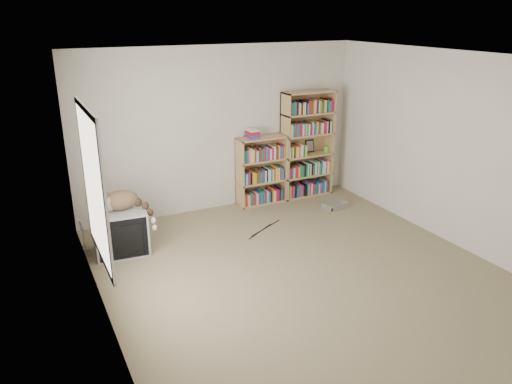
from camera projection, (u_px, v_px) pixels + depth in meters
name	position (u px, v px, depth m)	size (l,w,h in m)	color
floor	(304.00, 275.00, 5.93)	(4.50, 5.00, 0.01)	gray
wall_back	(221.00, 129.00, 7.60)	(4.50, 0.02, 2.50)	silver
wall_front	(503.00, 276.00, 3.39)	(4.50, 0.02, 2.50)	silver
wall_left	(98.00, 209.00, 4.56)	(0.02, 5.00, 2.50)	silver
wall_right	(456.00, 151.00, 6.44)	(0.02, 5.00, 2.50)	silver
ceiling	(312.00, 58.00, 5.07)	(4.50, 5.00, 0.02)	white
window	(94.00, 186.00, 4.68)	(0.02, 1.22, 1.52)	white
crt_tv	(120.00, 231.00, 6.43)	(0.70, 0.65, 0.57)	#ADADB0
cat	(125.00, 203.00, 6.31)	(0.69, 0.49, 0.55)	#362416
bookcase_tall	(307.00, 147.00, 8.24)	(0.88, 0.30, 1.76)	tan
bookcase_short	(261.00, 173.00, 8.00)	(0.80, 0.30, 1.10)	tan
book_stack	(252.00, 133.00, 7.72)	(0.19, 0.25, 0.13)	#B21737
green_mug	(326.00, 149.00, 8.40)	(0.08, 0.08, 0.09)	#6ECC3A
framed_print	(309.00, 146.00, 8.36)	(0.16, 0.01, 0.21)	black
dvd_player	(335.00, 205.00, 7.94)	(0.37, 0.26, 0.08)	#AAAAAE
wall_outlet	(80.00, 225.00, 6.52)	(0.01, 0.08, 0.13)	silver
floor_cables	(251.00, 224.00, 7.32)	(1.20, 0.70, 0.01)	black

